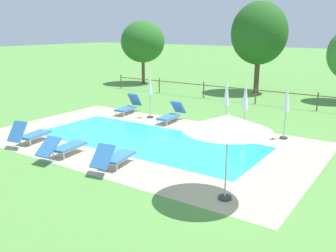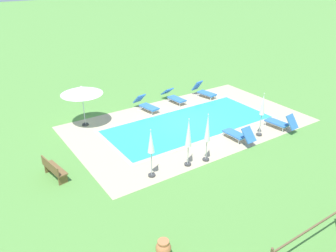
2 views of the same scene
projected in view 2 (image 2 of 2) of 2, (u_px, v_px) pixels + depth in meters
ground_plane at (189, 124)px, 19.67m from camera, size 160.00×160.00×0.00m
pool_deck_paving at (189, 124)px, 19.67m from camera, size 13.45×7.92×0.01m
swimming_pool_water at (189, 124)px, 19.67m from camera, size 9.54×4.00×0.01m
pool_coping_rim at (189, 124)px, 19.66m from camera, size 10.02×4.48×0.01m
sun_lounger_north_near_steps at (204, 91)px, 23.49m from camera, size 0.93×1.90×1.02m
sun_lounger_north_mid at (146, 105)px, 21.29m from camera, size 0.92×1.99×0.94m
sun_lounger_north_far at (239, 134)px, 17.60m from camera, size 0.68×1.91×0.97m
sun_lounger_north_end at (174, 97)px, 22.57m from camera, size 0.80×2.04×0.85m
sun_lounger_south_near_corner at (281, 123)px, 18.87m from camera, size 0.80×1.87×1.02m
patio_umbrella_open_foreground at (82, 90)px, 18.59m from camera, size 2.31×2.31×2.36m
patio_umbrella_closed_row_west at (207, 131)px, 15.36m from camera, size 0.32×0.32×2.38m
patio_umbrella_closed_row_mid_west at (151, 145)px, 14.17m from camera, size 0.32×0.32×2.27m
patio_umbrella_closed_row_centre at (262, 108)px, 17.67m from camera, size 0.32×0.32×2.42m
patio_umbrella_closed_row_mid_east at (189, 135)px, 14.99m from camera, size 0.32×0.32×2.35m
wooden_bench_lawn_side at (53, 169)px, 14.51m from camera, size 0.68×1.55×0.87m
terracotta_urn_near_fence at (163, 248)px, 10.62m from camera, size 0.49×0.49×0.64m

